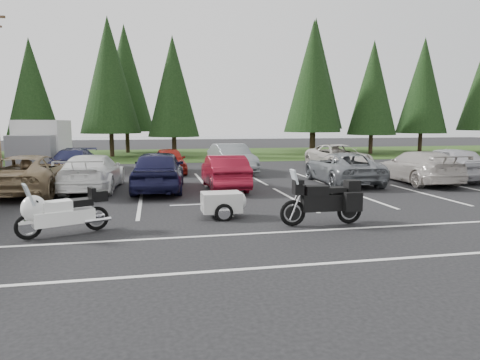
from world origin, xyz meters
name	(u,v)px	position (x,y,z in m)	size (l,w,h in m)	color
ground	(209,208)	(0.00, 0.00, 0.00)	(120.00, 120.00, 0.00)	black
grass_strip	(173,155)	(0.00, 24.00, 0.01)	(80.00, 16.00, 0.01)	#223711
lake_water	(189,140)	(4.00, 55.00, 0.00)	(70.00, 50.00, 0.02)	slate
box_truck	(40,146)	(-8.00, 12.50, 1.45)	(2.40, 5.60, 2.90)	silver
stall_markings	(202,197)	(0.00, 2.00, 0.00)	(32.00, 16.00, 0.01)	silver
conifer_3	(31,89)	(-10.50, 21.40, 5.27)	(3.87, 3.87, 9.02)	#332316
conifer_4	(109,75)	(-5.00, 22.90, 6.53)	(4.80, 4.80, 11.17)	#332316
conifer_5	(173,86)	(0.00, 21.60, 5.63)	(4.14, 4.14, 9.63)	#332316
conifer_6	(313,77)	(12.00, 22.10, 6.71)	(4.93, 4.93, 11.48)	#332316
conifer_7	(373,88)	(17.50, 21.80, 5.81)	(4.27, 4.27, 9.94)	#332316
conifer_8	(423,86)	(23.00, 22.60, 6.17)	(4.53, 4.53, 10.56)	#332316
conifer_back_b	(125,78)	(-4.00, 27.50, 6.77)	(4.97, 4.97, 11.58)	#332316
conifer_back_c	(315,74)	(14.00, 26.80, 7.49)	(5.50, 5.50, 12.81)	#332316
car_near_2	(31,174)	(-6.39, 4.26, 0.76)	(2.52, 5.46, 1.52)	#876F4E
car_near_3	(93,172)	(-4.15, 4.58, 0.74)	(2.06, 5.08, 1.47)	white
car_near_4	(159,170)	(-1.52, 3.92, 0.84)	(1.98, 4.91, 1.67)	#151636
car_near_5	(224,172)	(1.18, 3.96, 0.71)	(1.50, 4.31, 1.42)	maroon
car_near_6	(342,168)	(6.70, 4.48, 0.70)	(2.33, 5.05, 1.40)	slate
car_near_7	(418,167)	(10.16, 3.90, 0.74)	(2.06, 5.08, 1.47)	#B5ADA5
car_near_8	(448,163)	(12.22, 4.55, 0.81)	(1.91, 4.74, 1.61)	#B2B2B7
car_far_1	(72,163)	(-5.85, 9.78, 0.70)	(1.95, 4.79, 1.39)	#1B1D43
car_far_2	(169,160)	(-0.85, 10.14, 0.69)	(1.64, 4.07, 1.39)	maroon
car_far_3	(231,158)	(2.51, 9.54, 0.79)	(1.68, 4.82, 1.59)	gray
car_far_4	(338,157)	(9.18, 10.33, 0.73)	(2.42, 5.26, 1.46)	beige
touring_motorcycle	(63,208)	(-3.91, -2.65, 0.67)	(2.44, 0.75, 1.35)	white
cargo_trailer	(221,205)	(0.18, -1.51, 0.38)	(1.64, 0.92, 0.76)	silver
adventure_motorcycle	(322,197)	(2.68, -2.94, 0.78)	(2.55, 0.89, 1.55)	black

